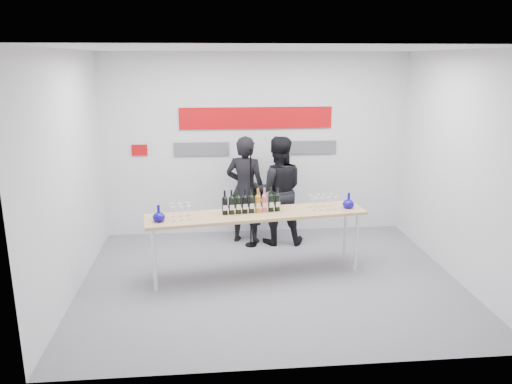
% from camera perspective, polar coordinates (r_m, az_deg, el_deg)
% --- Properties ---
extents(ground, '(5.00, 5.00, 0.00)m').
position_cam_1_polar(ground, '(6.83, 1.60, -9.96)').
color(ground, slate).
rests_on(ground, ground).
extents(back_wall, '(5.00, 0.04, 3.00)m').
position_cam_1_polar(back_wall, '(8.30, -0.01, 5.40)').
color(back_wall, silver).
rests_on(back_wall, ground).
extents(signage, '(3.38, 0.02, 0.79)m').
position_cam_1_polar(signage, '(8.22, -0.38, 7.46)').
color(signage, '#B7070C').
rests_on(signage, back_wall).
extents(tasting_table, '(3.01, 0.99, 0.89)m').
position_cam_1_polar(tasting_table, '(6.70, 0.08, -2.96)').
color(tasting_table, tan).
rests_on(tasting_table, ground).
extents(wine_bottles, '(0.80, 0.18, 0.33)m').
position_cam_1_polar(wine_bottles, '(6.65, -0.53, -1.01)').
color(wine_bottles, black).
rests_on(wine_bottles, tasting_table).
extents(decanter_left, '(0.16, 0.16, 0.21)m').
position_cam_1_polar(decanter_left, '(6.43, -11.07, -2.39)').
color(decanter_left, '#100791').
rests_on(decanter_left, tasting_table).
extents(decanter_right, '(0.16, 0.16, 0.21)m').
position_cam_1_polar(decanter_right, '(6.99, 10.53, -0.95)').
color(decanter_right, '#100791').
rests_on(decanter_right, tasting_table).
extents(glasses_left, '(0.28, 0.25, 0.18)m').
position_cam_1_polar(glasses_left, '(6.50, -8.58, -2.22)').
color(glasses_left, silver).
rests_on(glasses_left, tasting_table).
extents(glasses_right, '(0.38, 0.26, 0.18)m').
position_cam_1_polar(glasses_right, '(6.92, 7.64, -1.13)').
color(glasses_right, silver).
rests_on(glasses_right, tasting_table).
extents(presenter_left, '(0.74, 0.61, 1.73)m').
position_cam_1_polar(presenter_left, '(7.92, -1.22, 0.24)').
color(presenter_left, black).
rests_on(presenter_left, ground).
extents(presenter_right, '(0.88, 0.70, 1.73)m').
position_cam_1_polar(presenter_right, '(7.88, 2.50, 0.15)').
color(presenter_right, black).
rests_on(presenter_right, ground).
extents(mic_stand, '(0.18, 0.18, 1.58)m').
position_cam_1_polar(mic_stand, '(7.84, -0.59, -2.85)').
color(mic_stand, black).
rests_on(mic_stand, ground).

